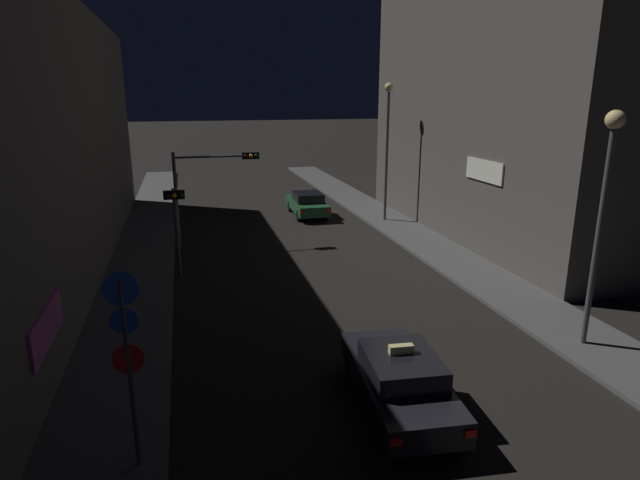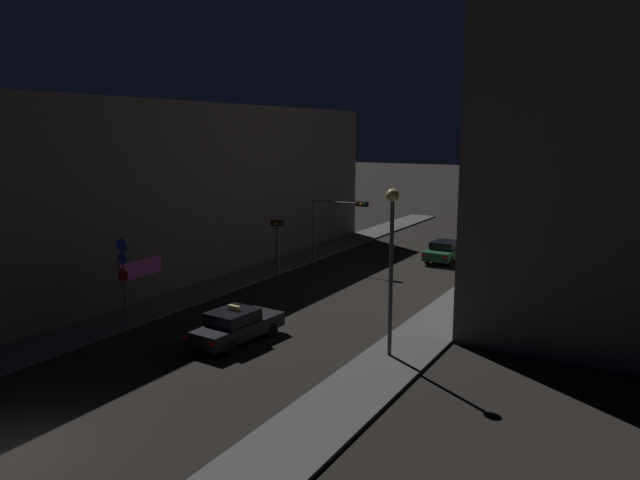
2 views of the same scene
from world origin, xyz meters
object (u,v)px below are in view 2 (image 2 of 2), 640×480
at_px(traffic_light_overhead, 335,216).
at_px(sign_pole_left, 123,272).
at_px(traffic_light_left_kerb, 277,235).
at_px(street_lamp_near_block, 392,242).
at_px(far_car, 445,251).
at_px(street_lamp_far_block, 497,194).
at_px(taxi, 235,325).

relative_size(traffic_light_overhead, sign_pole_left, 1.14).
xyz_separation_m(traffic_light_left_kerb, street_lamp_near_block, (11.31, -9.12, 2.05)).
bearing_deg(sign_pole_left, far_car, 68.45).
height_order(traffic_light_overhead, street_lamp_far_block, street_lamp_far_block).
bearing_deg(street_lamp_near_block, far_car, 101.61).
bearing_deg(street_lamp_far_block, street_lamp_near_block, -90.27).
bearing_deg(traffic_light_overhead, sign_pole_left, -98.66).
xyz_separation_m(taxi, far_car, (2.55, 20.19, -0.00)).
bearing_deg(sign_pole_left, traffic_light_left_kerb, 86.05).
distance_m(far_car, street_lamp_far_block, 6.43).
height_order(traffic_light_left_kerb, street_lamp_far_block, street_lamp_far_block).
relative_size(far_car, sign_pole_left, 1.13).
distance_m(traffic_light_left_kerb, sign_pole_left, 11.40).
height_order(taxi, far_car, taxi).
relative_size(traffic_light_left_kerb, street_lamp_near_block, 0.55).
bearing_deg(traffic_light_overhead, street_lamp_near_block, -54.49).
relative_size(far_car, traffic_light_overhead, 0.99).
height_order(far_car, sign_pole_left, sign_pole_left).
bearing_deg(far_car, traffic_light_left_kerb, -128.07).
relative_size(sign_pole_left, street_lamp_near_block, 0.60).
bearing_deg(street_lamp_far_block, taxi, -110.26).
height_order(traffic_light_overhead, sign_pole_left, traffic_light_overhead).
distance_m(traffic_light_overhead, street_lamp_near_block, 16.73).
xyz_separation_m(far_car, traffic_light_left_kerb, (-7.48, -9.55, 1.85)).
bearing_deg(traffic_light_overhead, traffic_light_left_kerb, -110.04).
height_order(taxi, street_lamp_near_block, street_lamp_near_block).
bearing_deg(street_lamp_near_block, traffic_light_left_kerb, 141.13).
height_order(street_lamp_near_block, street_lamp_far_block, street_lamp_far_block).
distance_m(taxi, traffic_light_left_kerb, 11.87).
height_order(traffic_light_left_kerb, sign_pole_left, sign_pole_left).
height_order(taxi, traffic_light_overhead, traffic_light_overhead).
height_order(far_car, street_lamp_far_block, street_lamp_far_block).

